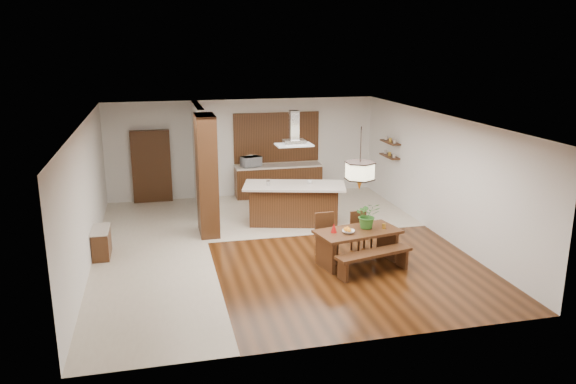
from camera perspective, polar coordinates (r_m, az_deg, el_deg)
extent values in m
plane|color=#321809|center=(12.95, -1.30, -5.43)|extent=(9.00, 9.00, 0.00)
cube|color=white|center=(12.24, -1.38, 7.40)|extent=(8.00, 9.00, 0.04)
cube|color=silver|center=(16.85, -4.55, 4.45)|extent=(8.00, 0.04, 2.90)
cube|color=silver|center=(8.37, 5.17, -6.56)|extent=(8.00, 0.04, 2.90)
cube|color=silver|center=(12.35, -19.80, -0.30)|extent=(0.04, 9.00, 2.90)
cube|color=silver|center=(13.89, 15.03, 1.71)|extent=(0.04, 9.00, 2.90)
cube|color=beige|center=(12.70, -13.59, -6.26)|extent=(2.50, 9.00, 0.01)
cube|color=beige|center=(15.53, 1.28, -1.91)|extent=(5.50, 4.00, 0.01)
cube|color=#442111|center=(12.25, -1.38, 7.33)|extent=(8.00, 9.00, 0.02)
cube|color=black|center=(13.47, -8.25, 1.67)|extent=(0.45, 1.00, 2.90)
cube|color=silver|center=(15.52, -8.98, 3.40)|extent=(0.18, 2.40, 2.90)
cube|color=black|center=(12.85, -18.42, -4.91)|extent=(0.37, 0.88, 0.63)
cube|color=black|center=(16.64, -13.70, 2.53)|extent=(1.10, 0.20, 2.10)
cube|color=black|center=(16.95, -0.98, 1.10)|extent=(2.60, 0.60, 0.90)
cube|color=beige|center=(16.84, -0.99, 2.67)|extent=(2.60, 0.62, 0.05)
cube|color=brown|center=(16.93, -1.19, 5.58)|extent=(2.60, 0.08, 1.50)
cube|color=black|center=(16.12, 10.28, 3.60)|extent=(0.26, 0.90, 0.04)
cube|color=black|center=(16.05, 10.34, 5.00)|extent=(0.26, 0.90, 0.04)
cube|color=black|center=(11.81, 7.10, -4.02)|extent=(1.87, 1.19, 0.06)
cube|color=black|center=(11.57, 3.85, -6.25)|extent=(0.21, 0.70, 0.67)
cube|color=black|center=(12.32, 10.05, -5.11)|extent=(0.21, 0.70, 0.67)
imported|color=#2E6722|center=(11.88, 8.09, -2.34)|extent=(0.58, 0.52, 0.57)
imported|color=beige|center=(11.60, 6.16, -4.03)|extent=(0.33, 0.33, 0.06)
cone|color=#A70E0B|center=(11.59, 4.68, -3.65)|extent=(0.17, 0.17, 0.20)
cylinder|color=gold|center=(11.97, 9.72, -3.44)|extent=(0.08, 0.08, 0.11)
cube|color=black|center=(14.31, 0.60, -1.33)|extent=(2.35, 1.38, 0.99)
cube|color=beige|center=(14.12, 0.66, 0.65)|extent=(2.74, 1.73, 0.06)
imported|color=white|center=(14.19, 2.21, 1.03)|extent=(0.15, 0.15, 0.10)
imported|color=silver|center=(16.62, -3.78, 3.10)|extent=(0.65, 0.54, 0.31)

